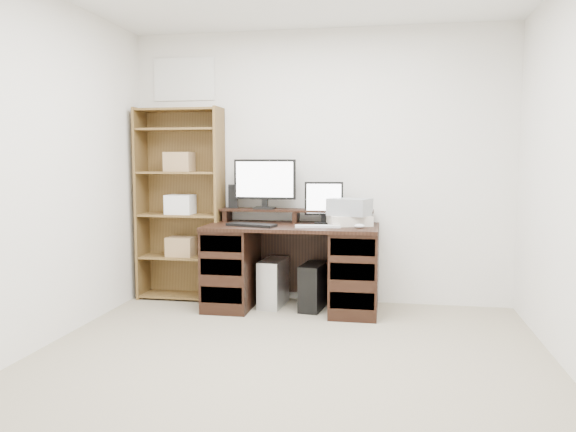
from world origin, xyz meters
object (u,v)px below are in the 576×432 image
(desk, at_px, (292,265))
(bookshelf, at_px, (181,202))
(monitor_wide, at_px, (265,181))
(tower_black, at_px, (313,286))
(tower_silver, at_px, (273,283))
(monitor_small, at_px, (324,201))
(printer, at_px, (350,220))

(desk, bearing_deg, bookshelf, 169.07)
(monitor_wide, xyz_separation_m, tower_black, (0.47, -0.17, -0.92))
(tower_silver, bearing_deg, monitor_wide, 133.65)
(tower_black, xyz_separation_m, bookshelf, (-1.29, 0.19, 0.72))
(monitor_wide, height_order, tower_black, monitor_wide)
(tower_black, relative_size, bookshelf, 0.24)
(monitor_wide, distance_m, tower_silver, 0.93)
(desk, distance_m, monitor_small, 0.64)
(desk, height_order, tower_silver, desk)
(monitor_small, distance_m, bookshelf, 1.37)
(desk, relative_size, tower_black, 3.54)
(printer, relative_size, bookshelf, 0.20)
(bookshelf, bearing_deg, tower_silver, -8.66)
(desk, height_order, monitor_wide, monitor_wide)
(monitor_wide, relative_size, tower_silver, 1.35)
(monitor_wide, bearing_deg, tower_silver, -50.86)
(desk, relative_size, monitor_wide, 2.63)
(desk, relative_size, monitor_small, 4.02)
(monitor_small, relative_size, tower_black, 0.88)
(monitor_small, height_order, bookshelf, bookshelf)
(printer, bearing_deg, desk, 168.43)
(monitor_small, relative_size, tower_silver, 0.88)
(printer, relative_size, tower_silver, 0.83)
(monitor_small, relative_size, bookshelf, 0.21)
(desk, distance_m, tower_silver, 0.27)
(tower_silver, relative_size, tower_black, 1.00)
(tower_black, bearing_deg, monitor_wide, 167.22)
(printer, distance_m, tower_silver, 0.90)
(monitor_wide, height_order, bookshelf, bookshelf)
(desk, relative_size, bookshelf, 0.83)
(monitor_small, relative_size, printer, 1.05)
(tower_silver, distance_m, bookshelf, 1.17)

